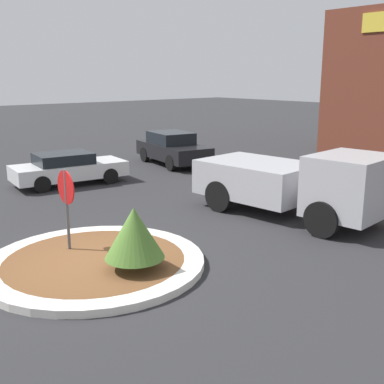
# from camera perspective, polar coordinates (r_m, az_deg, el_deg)

# --- Properties ---
(ground_plane) EXTENTS (120.00, 120.00, 0.00)m
(ground_plane) POSITION_cam_1_polar(r_m,az_deg,el_deg) (11.02, -11.41, -8.57)
(ground_plane) COLOR #2D2D30
(traffic_island) EXTENTS (4.86, 4.86, 0.16)m
(traffic_island) POSITION_cam_1_polar(r_m,az_deg,el_deg) (10.99, -11.43, -8.18)
(traffic_island) COLOR silver
(traffic_island) RESTS_ON ground_plane
(stop_sign) EXTENTS (0.79, 0.07, 2.06)m
(stop_sign) POSITION_cam_1_polar(r_m,az_deg,el_deg) (11.34, -14.67, -0.53)
(stop_sign) COLOR #4C4C51
(stop_sign) RESTS_ON ground_plane
(island_shrub) EXTENTS (1.26, 1.26, 1.33)m
(island_shrub) POSITION_cam_1_polar(r_m,az_deg,el_deg) (10.04, -6.87, -4.83)
(island_shrub) COLOR brown
(island_shrub) RESTS_ON traffic_island
(utility_truck) EXTENTS (5.91, 2.89, 2.06)m
(utility_truck) POSITION_cam_1_polar(r_m,az_deg,el_deg) (14.48, 12.00, 1.14)
(utility_truck) COLOR #B2B2B7
(utility_truck) RESTS_ON ground_plane
(parked_sedan_white) EXTENTS (2.25, 4.44, 1.24)m
(parked_sedan_white) POSITION_cam_1_polar(r_m,az_deg,el_deg) (19.18, -14.46, 2.77)
(parked_sedan_white) COLOR silver
(parked_sedan_white) RESTS_ON ground_plane
(parked_sedan_black) EXTENTS (4.64, 2.55, 1.52)m
(parked_sedan_black) POSITION_cam_1_polar(r_m,az_deg,el_deg) (22.84, -2.32, 5.22)
(parked_sedan_black) COLOR black
(parked_sedan_black) RESTS_ON ground_plane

